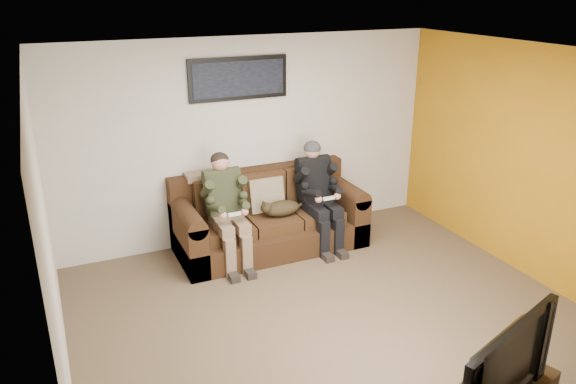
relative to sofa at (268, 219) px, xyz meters
name	(u,v)px	position (x,y,z in m)	size (l,w,h in m)	color
floor	(333,318)	(-0.04, -1.83, -0.36)	(5.00, 5.00, 0.00)	brown
ceiling	(342,57)	(-0.04, -1.83, 2.24)	(5.00, 5.00, 0.00)	silver
wall_back	(252,140)	(-0.04, 0.42, 0.94)	(5.00, 5.00, 0.00)	beige
wall_front	(521,326)	(-0.04, -4.08, 0.94)	(5.00, 5.00, 0.00)	beige
wall_left	(49,248)	(-2.54, -1.83, 0.94)	(4.50, 4.50, 0.00)	beige
wall_right	(536,165)	(2.46, -1.83, 0.94)	(4.50, 4.50, 0.00)	beige
accent_wall_right	(535,165)	(2.45, -1.83, 0.94)	(4.50, 4.50, 0.00)	#B47812
sofa	(268,219)	(0.00, 0.00, 0.00)	(2.34, 1.01, 0.96)	#351F10
throw_pillow	(266,195)	(0.00, 0.04, 0.32)	(0.45, 0.13, 0.43)	#877758
throw_blanket	(205,175)	(-0.71, 0.29, 0.60)	(0.48, 0.23, 0.09)	tan
person_left	(226,203)	(-0.60, -0.20, 0.39)	(0.51, 0.87, 1.32)	#816750
person_right	(318,188)	(0.60, -0.20, 0.39)	(0.51, 0.86, 1.33)	black
cat	(280,208)	(0.09, -0.19, 0.21)	(0.66, 0.26, 0.24)	#403219
framed_poster	(239,78)	(-0.20, 0.38, 1.74)	(1.25, 0.05, 0.52)	black
television	(492,362)	(0.11, -3.78, 0.42)	(1.17, 0.15, 0.67)	black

